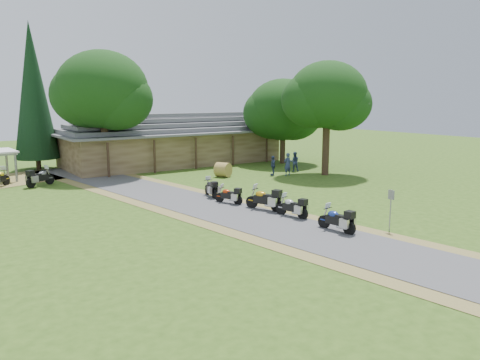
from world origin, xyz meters
TOP-DOWN VIEW (x-y plane):
  - ground at (0.00, 0.00)m, footprint 120.00×120.00m
  - driveway at (-0.50, 4.00)m, footprint 51.95×51.95m
  - lodge at (6.00, 24.00)m, footprint 21.40×9.40m
  - motorcycle_row_a at (1.62, -1.75)m, footprint 0.82×1.94m
  - motorcycle_row_b at (1.69, 1.54)m, footprint 0.93×1.90m
  - motorcycle_row_c at (1.41, 3.60)m, footprint 1.40×2.20m
  - motorcycle_row_d at (0.70, 6.16)m, footprint 1.17×1.75m
  - motorcycle_row_e at (0.88, 8.54)m, footprint 0.97×1.89m
  - motorcycle_carport_b at (-7.34, 18.67)m, footprint 2.14×1.57m
  - person_a at (10.39, 12.12)m, footprint 0.63×0.46m
  - person_b at (12.28, 13.40)m, footprint 0.70×0.66m
  - person_c at (9.47, 12.86)m, footprint 0.62×0.66m
  - hay_bale at (5.66, 14.52)m, footprint 1.51×1.46m
  - sign_post at (3.79, -3.13)m, footprint 0.36×0.06m
  - oak_lodge_left at (-1.74, 20.84)m, footprint 7.33×7.33m
  - oak_lodge_right at (14.77, 17.98)m, footprint 6.91×6.91m
  - oak_driveway at (13.21, 10.61)m, footprint 6.38×6.38m
  - cedar_near at (-5.66, 27.36)m, footprint 3.74×3.74m

SIDE VIEW (x-z plane):
  - ground at x=0.00m, z-range 0.00..0.00m
  - driveway at x=-0.50m, z-range 0.00..0.00m
  - motorcycle_row_d at x=0.70m, z-range 0.00..1.14m
  - hay_bale at x=5.66m, z-range 0.00..1.17m
  - motorcycle_row_e at x=0.88m, z-range 0.00..1.24m
  - motorcycle_row_b at x=1.69m, z-range 0.00..1.24m
  - motorcycle_row_a at x=1.62m, z-range 0.00..1.29m
  - motorcycle_carport_b at x=-7.34m, z-range 0.00..1.42m
  - motorcycle_row_c at x=1.41m, z-range 0.00..1.43m
  - person_c at x=9.47m, z-range 0.00..1.90m
  - person_b at x=12.28m, z-range 0.00..2.01m
  - sign_post at x=3.79m, z-range 0.00..2.02m
  - person_a at x=10.39m, z-range 0.00..2.18m
  - lodge at x=6.00m, z-range 0.00..4.90m
  - oak_lodge_right at x=14.77m, z-range 0.00..8.36m
  - oak_driveway at x=13.21m, z-range 0.00..10.56m
  - oak_lodge_left at x=-1.74m, z-range 0.00..11.24m
  - cedar_near at x=-5.66m, z-range 0.00..12.84m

